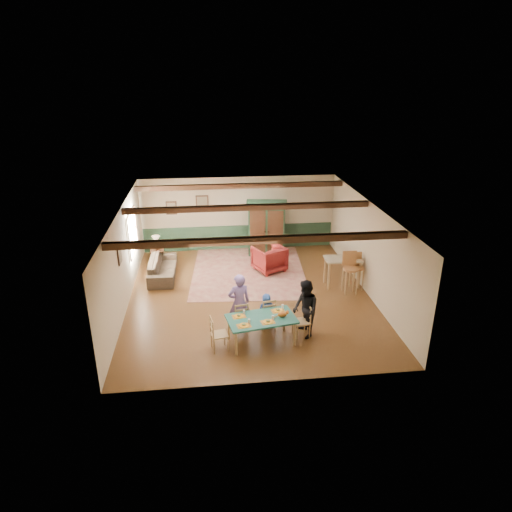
{
  "coord_description": "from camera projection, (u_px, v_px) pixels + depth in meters",
  "views": [
    {
      "loc": [
        -1.2,
        -11.94,
        6.16
      ],
      "look_at": [
        0.22,
        0.33,
        1.15
      ],
      "focal_mm": 32.0,
      "sensor_mm": 36.0,
      "label": 1
    }
  ],
  "objects": [
    {
      "name": "person_child",
      "position": [
        266.0,
        310.0,
        11.73
      ],
      "size": [
        0.49,
        0.36,
        0.91
      ],
      "primitive_type": "imported",
      "rotation": [
        0.0,
        0.0,
        3.32
      ],
      "color": "#244793",
      "rests_on": "floor"
    },
    {
      "name": "area_rug",
      "position": [
        248.0,
        271.0,
        15.14
      ],
      "size": [
        3.95,
        4.58,
        0.01
      ],
      "primitive_type": "cube",
      "rotation": [
        0.0,
        0.0,
        -0.07
      ],
      "color": "#C6AC90",
      "rests_on": "floor"
    },
    {
      "name": "bar_stool_left",
      "position": [
        350.0,
        273.0,
        13.43
      ],
      "size": [
        0.46,
        0.5,
        1.27
      ],
      "primitive_type": null,
      "rotation": [
        0.0,
        0.0,
        -0.02
      ],
      "color": "#AB7242",
      "rests_on": "floor"
    },
    {
      "name": "sofa",
      "position": [
        163.0,
        268.0,
        14.65
      ],
      "size": [
        0.82,
        2.06,
        0.6
      ],
      "primitive_type": "imported",
      "rotation": [
        0.0,
        0.0,
        1.56
      ],
      "color": "#372D22",
      "rests_on": "floor"
    },
    {
      "name": "dining_chair_far_right",
      "position": [
        267.0,
        312.0,
        11.68
      ],
      "size": [
        0.44,
        0.46,
        0.86
      ],
      "primitive_type": null,
      "rotation": [
        0.0,
        0.0,
        3.32
      ],
      "color": "#A68253",
      "rests_on": "floor"
    },
    {
      "name": "ceiling_beam_back",
      "position": [
        240.0,
        186.0,
        15.21
      ],
      "size": [
        6.95,
        0.16,
        0.16
      ],
      "primitive_type": "cube",
      "color": "black",
      "rests_on": "ceiling"
    },
    {
      "name": "place_setting_near_left",
      "position": [
        244.0,
        324.0,
        10.56
      ],
      "size": [
        0.4,
        0.33,
        0.11
      ],
      "primitive_type": null,
      "rotation": [
        0.0,
        0.0,
        0.17
      ],
      "color": "#FDA621",
      "rests_on": "dining_table"
    },
    {
      "name": "place_setting_near_center",
      "position": [
        268.0,
        320.0,
        10.71
      ],
      "size": [
        0.4,
        0.33,
        0.11
      ],
      "primitive_type": null,
      "rotation": [
        0.0,
        0.0,
        0.17
      ],
      "color": "#FDA621",
      "rests_on": "dining_table"
    },
    {
      "name": "dining_chair_end_right",
      "position": [
        301.0,
        321.0,
        11.28
      ],
      "size": [
        0.46,
        0.44,
        0.86
      ],
      "primitive_type": null,
      "rotation": [
        0.0,
        0.0,
        -1.4
      ],
      "color": "#A68253",
      "rests_on": "floor"
    },
    {
      "name": "dining_table",
      "position": [
        261.0,
        330.0,
        11.04
      ],
      "size": [
        1.76,
        1.17,
        0.68
      ],
      "primitive_type": null,
      "rotation": [
        0.0,
        0.0,
        0.17
      ],
      "color": "#1C594D",
      "rests_on": "floor"
    },
    {
      "name": "wall_right",
      "position": [
        369.0,
        249.0,
        13.3
      ],
      "size": [
        0.02,
        8.0,
        2.7
      ],
      "primitive_type": "cube",
      "color": "beige",
      "rests_on": "floor"
    },
    {
      "name": "floor",
      "position": [
        250.0,
        297.0,
        13.43
      ],
      "size": [
        8.0,
        8.0,
        0.0
      ],
      "primitive_type": "plane",
      "color": "#4F2F16",
      "rests_on": "ground"
    },
    {
      "name": "armoire",
      "position": [
        267.0,
        228.0,
        16.18
      ],
      "size": [
        1.47,
        0.75,
        1.98
      ],
      "primitive_type": "cube",
      "rotation": [
        0.0,
        0.0,
        -0.14
      ],
      "color": "#153420",
      "rests_on": "floor"
    },
    {
      "name": "ceiling",
      "position": [
        250.0,
        208.0,
        12.42
      ],
      "size": [
        7.0,
        8.0,
        0.02
      ],
      "primitive_type": "cube",
      "color": "silver",
      "rests_on": "wall_back"
    },
    {
      "name": "ceiling_beam_mid",
      "position": [
        248.0,
        207.0,
        12.82
      ],
      "size": [
        6.95,
        0.16,
        0.16
      ],
      "primitive_type": "cube",
      "color": "black",
      "rests_on": "ceiling"
    },
    {
      "name": "counter_table",
      "position": [
        342.0,
        272.0,
        13.97
      ],
      "size": [
        1.11,
        0.66,
        0.91
      ],
      "primitive_type": null,
      "rotation": [
        0.0,
        0.0,
        -0.03
      ],
      "color": "beige",
      "rests_on": "floor"
    },
    {
      "name": "person_woman",
      "position": [
        305.0,
        309.0,
        11.18
      ],
      "size": [
        0.68,
        0.81,
        1.49
      ],
      "primitive_type": "imported",
      "rotation": [
        0.0,
        0.0,
        -1.4
      ],
      "color": "black",
      "rests_on": "floor"
    },
    {
      "name": "bar_stool_right",
      "position": [
        357.0,
        272.0,
        13.71
      ],
      "size": [
        0.43,
        0.47,
        1.13
      ],
      "primitive_type": null,
      "rotation": [
        0.0,
        0.0,
        0.06
      ],
      "color": "#AB7242",
      "rests_on": "floor"
    },
    {
      "name": "cat",
      "position": [
        282.0,
        314.0,
        10.93
      ],
      "size": [
        0.34,
        0.18,
        0.16
      ],
      "primitive_type": null,
      "rotation": [
        0.0,
        0.0,
        0.17
      ],
      "color": "#C86423",
      "rests_on": "dining_table"
    },
    {
      "name": "dining_chair_far_left",
      "position": [
        240.0,
        316.0,
        11.49
      ],
      "size": [
        0.44,
        0.46,
        0.86
      ],
      "primitive_type": null,
      "rotation": [
        0.0,
        0.0,
        3.32
      ],
      "color": "#A68253",
      "rests_on": "floor"
    },
    {
      "name": "person_man",
      "position": [
        239.0,
        303.0,
        11.42
      ],
      "size": [
        0.62,
        0.47,
        1.56
      ],
      "primitive_type": "imported",
      "rotation": [
        0.0,
        0.0,
        3.32
      ],
      "color": "#745796",
      "rests_on": "floor"
    },
    {
      "name": "ceiling_beam_front",
      "position": [
        260.0,
        240.0,
        10.34
      ],
      "size": [
        6.95,
        0.16,
        0.16
      ],
      "primitive_type": "cube",
      "color": "black",
      "rests_on": "ceiling"
    },
    {
      "name": "place_setting_far_left",
      "position": [
        239.0,
        315.0,
        10.96
      ],
      "size": [
        0.4,
        0.33,
        0.11
      ],
      "primitive_type": null,
      "rotation": [
        0.0,
        0.0,
        0.17
      ],
      "color": "#FDA621",
      "rests_on": "dining_table"
    },
    {
      "name": "picture_back_b",
      "position": [
        171.0,
        208.0,
        16.21
      ],
      "size": [
        0.38,
        0.04,
        0.48
      ],
      "primitive_type": null,
      "color": "tan",
      "rests_on": "wall_back"
    },
    {
      "name": "picture_back_a",
      "position": [
        202.0,
        203.0,
        16.27
      ],
      "size": [
        0.45,
        0.04,
        0.55
      ],
      "primitive_type": null,
      "color": "tan",
      "rests_on": "wall_back"
    },
    {
      "name": "armchair",
      "position": [
        269.0,
        259.0,
        15.04
      ],
      "size": [
        1.22,
        1.23,
        0.85
      ],
      "primitive_type": "imported",
      "rotation": [
        0.0,
        0.0,
        -2.69
      ],
      "color": "#561114",
      "rests_on": "floor"
    },
    {
      "name": "picture_left_wall",
      "position": [
        120.0,
        254.0,
        11.85
      ],
      "size": [
        0.04,
        0.42,
        0.52
      ],
      "primitive_type": null,
      "color": "tan",
      "rests_on": "wall_left"
    },
    {
      "name": "wall_back",
      "position": [
        239.0,
        214.0,
        16.61
      ],
      "size": [
        7.0,
        0.02,
        2.7
      ],
      "primitive_type": "cube",
      "color": "beige",
      "rests_on": "floor"
    },
    {
      "name": "window_left",
      "position": [
        132.0,
        233.0,
        14.05
      ],
      "size": [
        0.06,
        1.6,
        1.3
      ],
      "primitive_type": null,
      "color": "white",
      "rests_on": "wall_left"
    },
    {
      "name": "dining_chair_end_left",
      "position": [
        219.0,
        334.0,
        10.73
      ],
      "size": [
        0.46,
        0.44,
        0.86
      ],
      "primitive_type": null,
      "rotation": [
        0.0,
        0.0,
        1.75
      ],
      "color": "#A68253",
      "rests_on": "floor"
    },
    {
      "name": "table_lamp",
      "position": [
        156.0,
        243.0,
        15.35
      ],
      "size": [
        0.29,
        0.29,
        0.5
      ],
      "primitive_type": null,
      "rotation": [
        0.0,
        0.0,
        -0.05
      ],
      "color": "beige",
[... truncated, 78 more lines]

